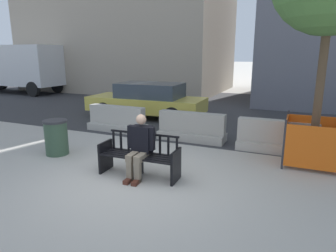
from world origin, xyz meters
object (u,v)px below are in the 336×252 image
construction_fence (313,141)px  delivery_truck (16,67)px  seated_person (140,145)px  car_taxi_near (147,100)px  jersey_barrier_left (117,121)px  jersey_barrier_centre (192,129)px  street_bench (140,157)px  trash_bin (56,137)px  jersey_barrier_right (276,139)px

construction_fence → delivery_truck: (-17.55, 6.82, 1.12)m
seated_person → car_taxi_near: size_ratio=0.28×
construction_fence → car_taxi_near: size_ratio=0.26×
jersey_barrier_left → seated_person: bearing=-50.1°
jersey_barrier_centre → jersey_barrier_left: bearing=178.7°
street_bench → delivery_truck: delivery_truck is taller
delivery_truck → trash_bin: delivery_truck is taller
construction_fence → delivery_truck: delivery_truck is taller
jersey_barrier_right → car_taxi_near: (-5.15, 2.57, 0.36)m
jersey_barrier_right → construction_fence: 1.09m
jersey_barrier_centre → delivery_truck: 15.59m
car_taxi_near → jersey_barrier_left: bearing=-87.5°
jersey_barrier_right → construction_fence: construction_fence is taller
car_taxi_near → seated_person: bearing=-63.8°
street_bench → delivery_truck: (-14.21, 9.01, 1.29)m
jersey_barrier_centre → car_taxi_near: size_ratio=0.42×
jersey_barrier_centre → car_taxi_near: bearing=138.4°
street_bench → jersey_barrier_left: 3.96m
car_taxi_near → trash_bin: size_ratio=5.34×
street_bench → seated_person: bearing=-52.1°
jersey_barrier_left → delivery_truck: delivery_truck is taller
seated_person → street_bench: bearing=127.9°
jersey_barrier_right → jersey_barrier_centre: bearing=176.9°
jersey_barrier_left → construction_fence: size_ratio=1.60×
street_bench → jersey_barrier_centre: street_bench is taller
street_bench → seated_person: seated_person is taller
street_bench → delivery_truck: bearing=147.6°
jersey_barrier_left → jersey_barrier_right: (5.04, -0.19, 0.00)m
construction_fence → car_taxi_near: bearing=151.7°
jersey_barrier_right → delivery_truck: 17.86m
jersey_barrier_right → seated_person: bearing=-130.2°
car_taxi_near → delivery_truck: 12.14m
street_bench → jersey_barrier_left: street_bench is taller
jersey_barrier_centre → car_taxi_near: (-2.76, 2.45, 0.36)m
trash_bin → delivery_truck: bearing=143.3°
jersey_barrier_centre → construction_fence: size_ratio=1.59×
car_taxi_near → jersey_barrier_centre: bearing=-41.6°
construction_fence → car_taxi_near: car_taxi_near is taller
seated_person → jersey_barrier_centre: size_ratio=0.66×
street_bench → car_taxi_near: bearing=116.0°
car_taxi_near → delivery_truck: (-11.56, 3.59, 0.99)m
seated_person → jersey_barrier_centre: 3.05m
jersey_barrier_right → delivery_truck: size_ratio=0.29×
jersey_barrier_left → construction_fence: 5.94m
car_taxi_near → jersey_barrier_right: bearing=-26.6°
seated_person → jersey_barrier_right: bearing=49.8°
street_bench → trash_bin: size_ratio=1.91×
construction_fence → seated_person: bearing=-145.7°
car_taxi_near → delivery_truck: size_ratio=0.70×
jersey_barrier_centre → trash_bin: trash_bin is taller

